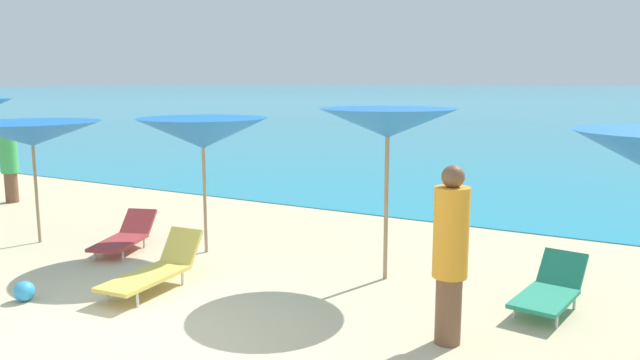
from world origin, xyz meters
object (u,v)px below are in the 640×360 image
lounge_chair_4 (125,236)px  lounge_chair_3 (550,289)px  umbrella_2 (32,134)px  beachgoer_2 (450,251)px  umbrella_4 (388,123)px  umbrella_3 (203,133)px  beachgoer_1 (9,162)px  lounge_chair_1 (155,269)px  beach_ball (24,291)px

lounge_chair_4 → lounge_chair_3: bearing=-14.0°
umbrella_2 → beachgoer_2: umbrella_2 is taller
lounge_chair_3 → lounge_chair_4: (-6.40, -0.66, -0.01)m
umbrella_4 → beachgoer_2: size_ratio=1.25×
umbrella_3 → beachgoer_1: (-6.47, 1.00, -0.99)m
lounge_chair_3 → umbrella_4: bearing=-174.1°
umbrella_4 → beachgoer_1: umbrella_4 is taller
lounge_chair_1 → beachgoer_2: beachgoer_2 is taller
umbrella_2 → beachgoer_1: size_ratio=1.30×
umbrella_4 → lounge_chair_1: (-2.47, -1.86, -1.88)m
umbrella_3 → beachgoer_2: bearing=-17.9°
umbrella_4 → beachgoer_2: umbrella_4 is taller
umbrella_3 → lounge_chair_4: (-1.20, -0.57, -1.67)m
umbrella_4 → umbrella_3: bearing=-176.7°
lounge_chair_4 → beach_ball: (0.66, -2.25, -0.11)m
lounge_chair_1 → beachgoer_1: size_ratio=0.92×
lounge_chair_3 → beachgoer_1: size_ratio=0.81×
umbrella_2 → beachgoer_1: 4.20m
lounge_chair_1 → beach_ball: lounge_chair_1 is taller
lounge_chair_4 → beachgoer_2: 5.74m
umbrella_3 → beach_ball: bearing=-100.9°
umbrella_3 → lounge_chair_3: 5.45m
beachgoer_1 → umbrella_4: bearing=-143.8°
umbrella_4 → beach_ball: size_ratio=9.25×
umbrella_2 → lounge_chair_4: 2.33m
beachgoer_1 → umbrella_2: bearing=-166.9°
umbrella_3 → lounge_chair_3: bearing=1.0°
lounge_chair_1 → beachgoer_2: (3.87, 0.25, 0.72)m
lounge_chair_1 → beachgoer_1: bearing=154.3°
beachgoer_1 → beach_ball: bearing=-171.6°
beachgoer_2 → beach_ball: 5.23m
lounge_chair_3 → beachgoer_2: size_ratio=0.76×
beach_ball → lounge_chair_1: bearing=46.1°
lounge_chair_1 → beachgoer_1: 7.55m
umbrella_3 → umbrella_4: 3.04m
beach_ball → umbrella_4: bearing=40.0°
umbrella_2 → umbrella_4: bearing=10.6°
lounge_chair_4 → beachgoer_1: bearing=143.5°
umbrella_2 → umbrella_4: umbrella_4 is taller
umbrella_3 → beachgoer_2: umbrella_3 is taller
beach_ball → beachgoer_2: bearing=15.7°
umbrella_3 → lounge_chair_1: umbrella_3 is taller
lounge_chair_4 → beach_ball: bearing=-93.6°
lounge_chair_4 → beachgoer_2: beachgoer_2 is taller
umbrella_2 → lounge_chair_4: umbrella_2 is taller
umbrella_4 → beachgoer_2: (1.39, -1.60, -1.16)m
beach_ball → umbrella_2: bearing=140.7°
lounge_chair_4 → beach_ball: lounge_chair_4 is taller
lounge_chair_4 → umbrella_2: bearing=172.2°
umbrella_2 → umbrella_3: umbrella_3 is taller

